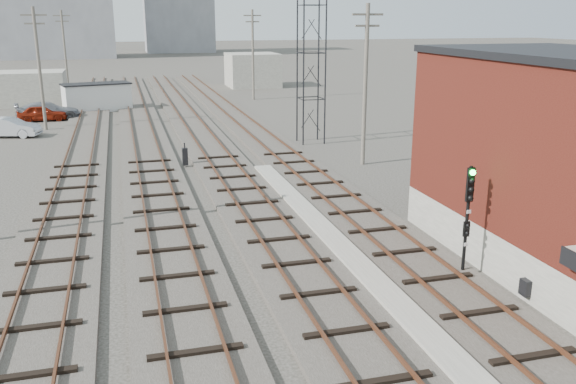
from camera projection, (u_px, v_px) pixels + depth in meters
name	position (u px, v px, depth m)	size (l,w,h in m)	color
ground	(189.00, 99.00, 63.52)	(320.00, 320.00, 0.00)	#282621
track_right	(255.00, 132.00, 44.67)	(3.20, 90.00, 0.39)	#332D28
track_mid_right	(201.00, 135.00, 43.65)	(3.20, 90.00, 0.39)	#332D28
track_mid_left	(144.00, 138.00, 42.64)	(3.20, 90.00, 0.39)	#332D28
track_left	(84.00, 141.00, 41.62)	(3.20, 90.00, 0.39)	#332D28
platform_curb	(354.00, 262.00, 20.99)	(0.90, 28.00, 0.26)	gray
lattice_tower	(312.00, 29.00, 39.68)	(1.60, 1.60, 15.00)	black
utility_pole_left_b	(39.00, 66.00, 45.12)	(1.80, 0.24, 9.00)	#595147
utility_pole_left_c	(65.00, 49.00, 68.29)	(1.80, 0.24, 9.00)	#595147
utility_pole_right_a	(365.00, 81.00, 34.19)	(1.80, 0.24, 9.00)	#595147
utility_pole_right_b	(253.00, 52.00, 61.99)	(1.80, 0.24, 9.00)	#595147
shed_left	(22.00, 88.00, 59.02)	(8.00, 5.00, 3.20)	gray
shed_right	(253.00, 70.00, 74.52)	(6.00, 6.00, 4.00)	gray
signal_mast	(468.00, 214.00, 19.65)	(0.40, 0.40, 3.74)	gray
switch_stand	(185.00, 156.00, 34.77)	(0.31, 0.31, 1.29)	black
site_trailer	(97.00, 97.00, 55.38)	(6.41, 3.94, 2.51)	silver
car_red	(42.00, 113.00, 50.05)	(1.58, 3.93, 1.34)	maroon
car_silver	(9.00, 127.00, 43.35)	(1.47, 4.22, 1.39)	#B9BCC1
car_grey	(48.00, 111.00, 50.71)	(2.08, 5.11, 1.48)	gray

